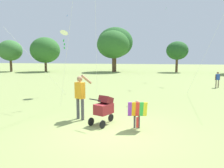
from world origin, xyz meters
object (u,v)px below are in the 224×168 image
child_with_butterfly_kite (137,111)px  kite_orange_delta (63,34)px  person_adult_flyer (80,94)px  stroller (104,107)px  person_sitting_far (218,78)px

child_with_butterfly_kite → kite_orange_delta: size_ratio=0.22×
person_adult_flyer → stroller: bearing=-21.3°
child_with_butterfly_kite → kite_orange_delta: kite_orange_delta is taller
kite_orange_delta → stroller: bearing=-54.9°
person_adult_flyer → kite_orange_delta: 6.29m
kite_orange_delta → person_sitting_far: 11.79m
kite_orange_delta → person_sitting_far: (10.27, 4.93, -3.03)m
child_with_butterfly_kite → person_sitting_far: (5.34, 10.52, 0.13)m
child_with_butterfly_kite → stroller: stroller is taller
person_adult_flyer → person_sitting_far: 12.42m
child_with_butterfly_kite → person_sitting_far: person_sitting_far is taller
stroller → person_sitting_far: size_ratio=0.91×
person_adult_flyer → person_sitting_far: (7.53, 9.88, -0.28)m
child_with_butterfly_kite → stroller: 1.20m
stroller → person_sitting_far: 12.16m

